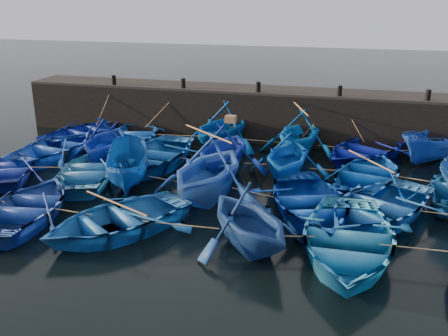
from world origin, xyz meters
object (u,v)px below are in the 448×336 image
(boat_0, at_px, (85,132))
(wooden_crate, at_px, (231,119))
(boat_8, at_px, (153,155))
(boat_13, at_px, (11,168))

(boat_0, bearing_deg, wooden_crate, -177.89)
(boat_0, xyz_separation_m, boat_8, (5.11, -3.00, 0.08))
(boat_0, bearing_deg, boat_8, 170.17)
(boat_13, xyz_separation_m, wooden_crate, (8.69, 2.90, 1.98))
(boat_0, xyz_separation_m, wooden_crate, (8.61, -2.88, 1.91))
(boat_8, relative_size, boat_13, 1.37)
(boat_8, relative_size, wooden_crate, 12.92)
(boat_0, bearing_deg, boat_13, 109.77)
(boat_13, bearing_deg, boat_0, -118.98)
(boat_13, bearing_deg, wooden_crate, 170.29)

